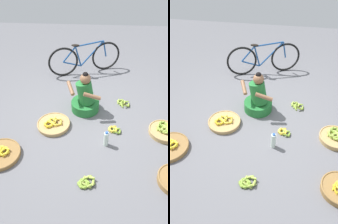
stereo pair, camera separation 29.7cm
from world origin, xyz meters
The scene contains 9 objects.
ground_plane centered at (0.00, 0.00, 0.00)m, with size 10.00×10.00×0.00m, color slate.
vendor_woman_front centered at (-0.01, 0.30, 0.26)m, with size 0.64×0.52×0.80m.
bicycle_leaning centered at (-0.10, 1.68, 0.36)m, with size 1.61×0.64×0.73m.
banana_basket_near_vendor centered at (1.35, -0.26, 0.06)m, with size 0.52×0.52×0.17m.
banana_basket_front_right centered at (-0.53, -0.19, 0.04)m, with size 0.57×0.57×0.14m.
loose_bananas_mid_right centered at (0.09, -1.30, 0.03)m, with size 0.28×0.23×0.09m.
loose_bananas_near_bicycle centered at (0.51, -0.25, 0.03)m, with size 0.24×0.20×0.08m.
loose_bananas_front_center centered at (0.72, 0.50, 0.03)m, with size 0.28×0.28×0.10m.
water_bottle centered at (0.37, -0.58, 0.13)m, with size 0.08×0.08×0.28m.
Camera 2 is at (0.47, -2.92, 2.69)m, focal length 35.55 mm.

